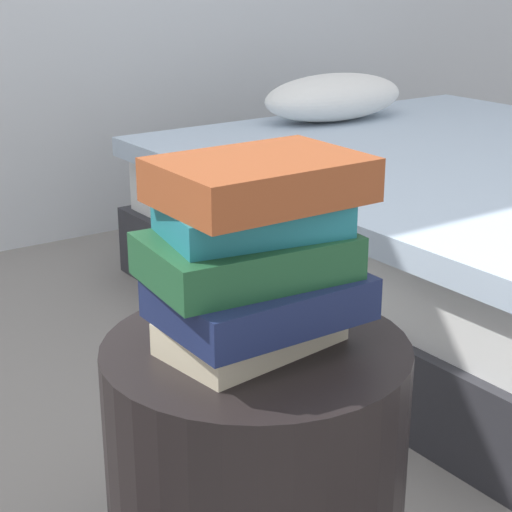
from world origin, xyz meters
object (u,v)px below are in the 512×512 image
(book_teal, at_px, (255,217))
(book_cream, at_px, (251,332))
(book_navy, at_px, (258,298))
(book_rust, at_px, (260,180))
(side_table, at_px, (256,476))
(bed, at_px, (508,239))
(book_forest, at_px, (247,256))

(book_teal, bearing_deg, book_cream, -133.67)
(book_cream, xyz_separation_m, book_navy, (0.01, -0.01, 0.06))
(book_teal, distance_m, book_rust, 0.06)
(side_table, relative_size, book_cream, 1.84)
(book_navy, bearing_deg, side_table, 71.06)
(bed, bearing_deg, book_teal, -157.15)
(book_navy, bearing_deg, book_cream, 117.79)
(book_cream, bearing_deg, book_teal, 28.85)
(book_cream, height_order, book_navy, book_navy)
(bed, height_order, book_cream, bed)
(book_forest, bearing_deg, book_cream, -56.92)
(book_navy, bearing_deg, bed, 24.21)
(bed, distance_m, book_navy, 1.43)
(book_teal, relative_size, book_rust, 0.87)
(side_table, distance_m, book_forest, 0.37)
(side_table, relative_size, book_teal, 1.87)
(bed, relative_size, side_table, 4.34)
(book_rust, bearing_deg, book_cream, -163.84)
(side_table, xyz_separation_m, book_teal, (0.00, 0.01, 0.42))
(book_forest, bearing_deg, book_navy, -56.88)
(book_teal, bearing_deg, side_table, -105.02)
(side_table, relative_size, book_forest, 1.63)
(book_cream, relative_size, book_teal, 1.02)
(bed, xyz_separation_m, side_table, (-1.27, -0.57, -0.01))
(side_table, distance_m, book_cream, 0.25)
(bed, xyz_separation_m, book_navy, (-1.27, -0.58, 0.30))
(side_table, bearing_deg, book_forest, 150.60)
(book_navy, relative_size, book_rust, 1.00)
(book_rust, bearing_deg, book_teal, 150.28)
(book_navy, relative_size, book_forest, 0.99)
(book_cream, height_order, book_rust, book_rust)
(bed, bearing_deg, side_table, -156.86)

